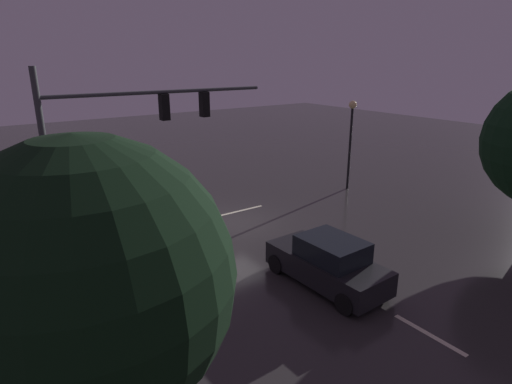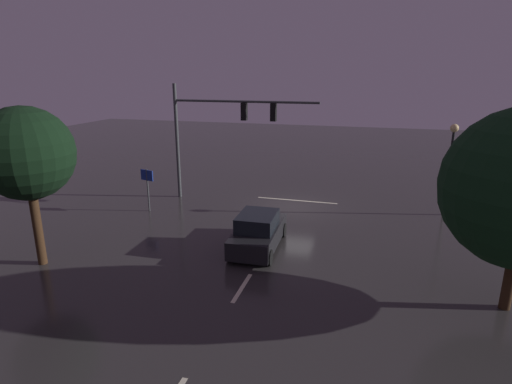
% 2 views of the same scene
% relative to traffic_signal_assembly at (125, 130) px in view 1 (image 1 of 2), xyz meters
% --- Properties ---
extents(ground_plane, '(80.00, 80.00, 0.00)m').
position_rel_traffic_signal_assembly_xyz_m(ground_plane, '(-4.61, 0.13, -4.77)').
color(ground_plane, '#2D2B2B').
extents(traffic_signal_assembly, '(8.84, 0.47, 7.06)m').
position_rel_traffic_signal_assembly_xyz_m(traffic_signal_assembly, '(0.00, 0.00, 0.00)').
color(traffic_signal_assembly, '#383A3D').
rests_on(traffic_signal_assembly, ground_plane).
extents(lane_dash_far, '(0.16, 2.20, 0.01)m').
position_rel_traffic_signal_assembly_xyz_m(lane_dash_far, '(-4.61, 4.13, -4.77)').
color(lane_dash_far, beige).
rests_on(lane_dash_far, ground_plane).
extents(lane_dash_mid, '(0.16, 2.20, 0.01)m').
position_rel_traffic_signal_assembly_xyz_m(lane_dash_mid, '(-4.61, 10.13, -4.77)').
color(lane_dash_mid, beige).
rests_on(lane_dash_mid, ground_plane).
extents(stop_bar, '(5.00, 0.16, 0.01)m').
position_rel_traffic_signal_assembly_xyz_m(stop_bar, '(-4.61, -1.19, -4.77)').
color(stop_bar, beige).
rests_on(stop_bar, ground_plane).
extents(car_approaching, '(2.01, 4.41, 1.70)m').
position_rel_traffic_signal_assembly_xyz_m(car_approaching, '(-4.23, 6.51, -3.98)').
color(car_approaching, black).
rests_on(car_approaching, ground_plane).
extents(street_lamp_left_kerb, '(0.44, 0.44, 5.07)m').
position_rel_traffic_signal_assembly_xyz_m(street_lamp_left_kerb, '(-13.00, -0.74, -1.23)').
color(street_lamp_left_kerb, black).
rests_on(street_lamp_left_kerb, ground_plane).
extents(route_sign, '(0.88, 0.31, 2.47)m').
position_rel_traffic_signal_assembly_xyz_m(route_sign, '(3.22, 3.13, -2.99)').
color(route_sign, '#383A3D').
rests_on(route_sign, ground_plane).
extents(tree_right_near, '(3.67, 3.67, 6.50)m').
position_rel_traffic_signal_assembly_xyz_m(tree_right_near, '(4.02, 10.44, -0.14)').
color(tree_right_near, '#382314').
rests_on(tree_right_near, ground_plane).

